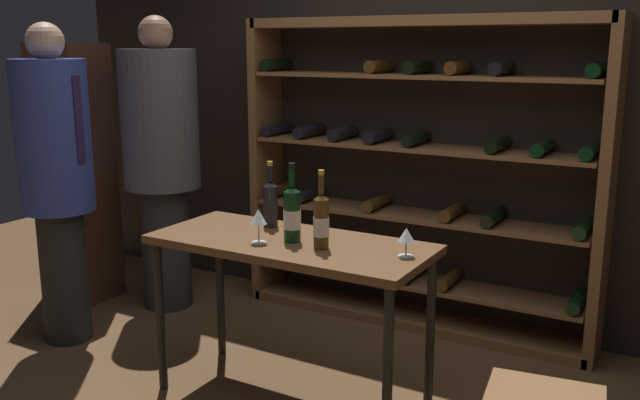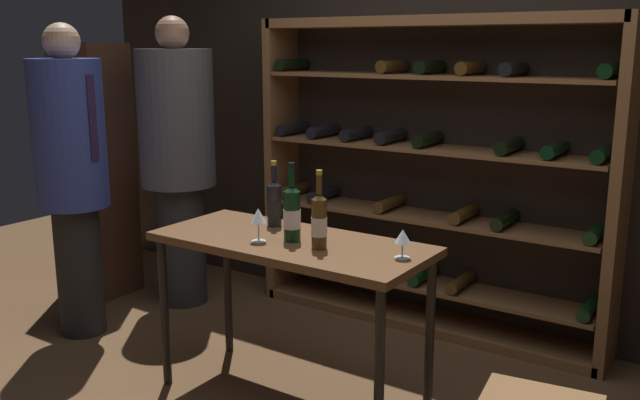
% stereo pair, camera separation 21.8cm
% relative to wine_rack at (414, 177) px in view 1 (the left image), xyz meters
% --- Properties ---
extents(back_wall, '(5.90, 0.10, 2.80)m').
position_rel_wine_rack_xyz_m(back_wall, '(0.13, 0.21, 0.45)').
color(back_wall, black).
rests_on(back_wall, ground).
extents(wine_rack, '(2.26, 0.32, 1.91)m').
position_rel_wine_rack_xyz_m(wine_rack, '(0.00, 0.00, 0.00)').
color(wine_rack, brown).
rests_on(wine_rack, ground).
extents(tasting_table, '(1.36, 0.59, 0.83)m').
position_rel_wine_rack_xyz_m(tasting_table, '(-0.13, -1.22, -0.20)').
color(tasting_table, brown).
rests_on(tasting_table, ground).
extents(person_bystander_red_print, '(0.50, 0.50, 1.92)m').
position_rel_wine_rack_xyz_m(person_bystander_red_print, '(-1.55, -0.54, 0.11)').
color(person_bystander_red_print, '#2B2B2B').
rests_on(person_bystander_red_print, ground).
extents(person_guest_khaki, '(0.43, 0.42, 1.87)m').
position_rel_wine_rack_xyz_m(person_guest_khaki, '(-1.69, -1.27, 0.08)').
color(person_guest_khaki, black).
rests_on(person_guest_khaki, ground).
extents(display_cabinet, '(0.44, 0.36, 1.75)m').
position_rel_wine_rack_xyz_m(display_cabinet, '(-2.20, -0.70, -0.07)').
color(display_cabinet, '#4C2D1E').
rests_on(display_cabinet, ground).
extents(wine_bottle_black_capsule, '(0.08, 0.08, 0.38)m').
position_rel_wine_rack_xyz_m(wine_bottle_black_capsule, '(-0.11, -1.23, 0.02)').
color(wine_bottle_black_capsule, black).
rests_on(wine_bottle_black_capsule, tasting_table).
extents(wine_bottle_amber_reserve, '(0.07, 0.07, 0.37)m').
position_rel_wine_rack_xyz_m(wine_bottle_amber_reserve, '(0.07, -1.27, 0.01)').
color(wine_bottle_amber_reserve, '#4C3314').
rests_on(wine_bottle_amber_reserve, tasting_table).
extents(wine_bottle_red_label, '(0.08, 0.08, 0.34)m').
position_rel_wine_rack_xyz_m(wine_bottle_red_label, '(-0.35, -1.05, 0.00)').
color(wine_bottle_red_label, black).
rests_on(wine_bottle_red_label, tasting_table).
extents(wine_glass_stemmed_center, '(0.08, 0.08, 0.16)m').
position_rel_wine_rack_xyz_m(wine_glass_stemmed_center, '(-0.23, -1.33, 0.00)').
color(wine_glass_stemmed_center, silver).
rests_on(wine_glass_stemmed_center, tasting_table).
extents(wine_glass_stemmed_left, '(0.07, 0.07, 0.13)m').
position_rel_wine_rack_xyz_m(wine_glass_stemmed_left, '(0.46, -1.19, -0.03)').
color(wine_glass_stemmed_left, silver).
rests_on(wine_glass_stemmed_left, tasting_table).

